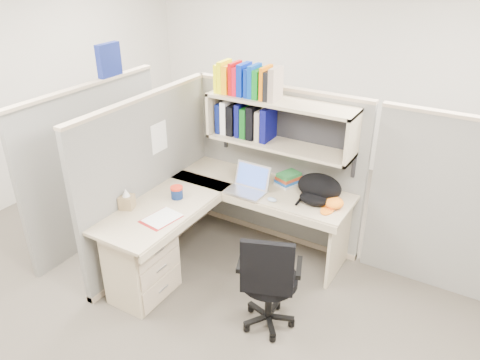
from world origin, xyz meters
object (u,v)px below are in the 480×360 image
Objects in this scene: backpack at (317,189)px; snack_canister at (177,192)px; desk at (175,243)px; task_chair at (268,295)px; laptop at (246,180)px.

backpack reaches higher than snack_canister.
task_chair is (0.98, -0.08, -0.10)m from desk.
desk is 1.35m from backpack.
backpack reaches higher than desk.
task_chair is at bearing -16.73° from snack_canister.
snack_canister is (-0.15, 0.26, 0.35)m from desk.
task_chair is (1.13, -0.34, -0.45)m from snack_canister.
desk is at bearing 175.38° from task_chair.
desk is 0.86m from laptop.
snack_canister is 0.12× the size of task_chair.
backpack is at bearing 27.97° from snack_canister.
task_chair reaches higher than snack_canister.
snack_canister is at bearing -139.00° from backpack.
backpack is 3.54× the size of snack_canister.
task_chair is at bearing -76.29° from backpack.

